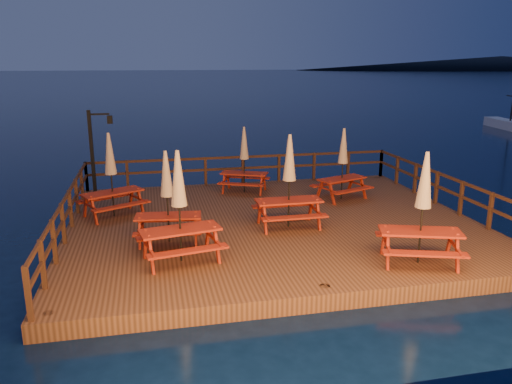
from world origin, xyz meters
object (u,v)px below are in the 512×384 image
lamp_post (96,144)px  picnic_table_1 (179,205)px  picnic_table_0 (167,195)px  picnic_table_2 (423,207)px

lamp_post → picnic_table_1: 7.52m
picnic_table_0 → picnic_table_1: (0.23, -1.39, 0.13)m
picnic_table_0 → picnic_table_1: size_ratio=0.91×
picnic_table_0 → picnic_table_2: bearing=-18.8°
lamp_post → picnic_table_2: (8.02, -8.40, -0.40)m
lamp_post → picnic_table_1: size_ratio=1.11×
lamp_post → picnic_table_2: 11.62m
lamp_post → picnic_table_1: lamp_post is taller
lamp_post → picnic_table_2: size_ratio=1.11×
lamp_post → picnic_table_0: lamp_post is taller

